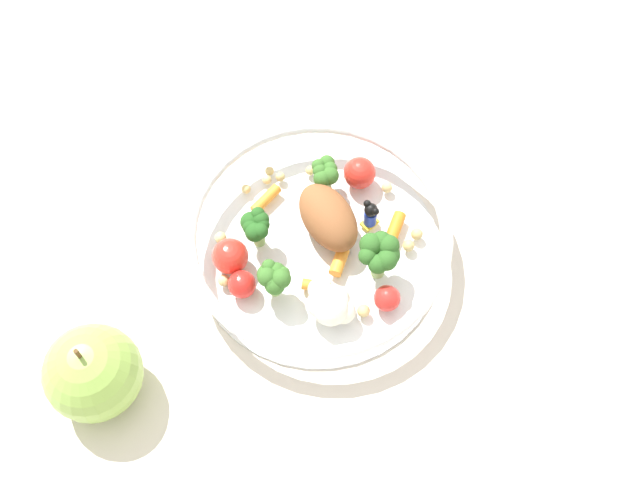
% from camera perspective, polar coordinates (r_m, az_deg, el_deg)
% --- Properties ---
extents(ground_plane, '(2.40, 2.40, 0.00)m').
position_cam_1_polar(ground_plane, '(0.75, 0.07, -1.49)').
color(ground_plane, silver).
extents(food_container, '(0.25, 0.25, 0.06)m').
position_cam_1_polar(food_container, '(0.73, 0.01, -0.10)').
color(food_container, white).
rests_on(food_container, ground_plane).
extents(loose_apple, '(0.08, 0.08, 0.10)m').
position_cam_1_polar(loose_apple, '(0.69, -16.21, -9.29)').
color(loose_apple, '#8CB74C').
rests_on(loose_apple, ground_plane).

